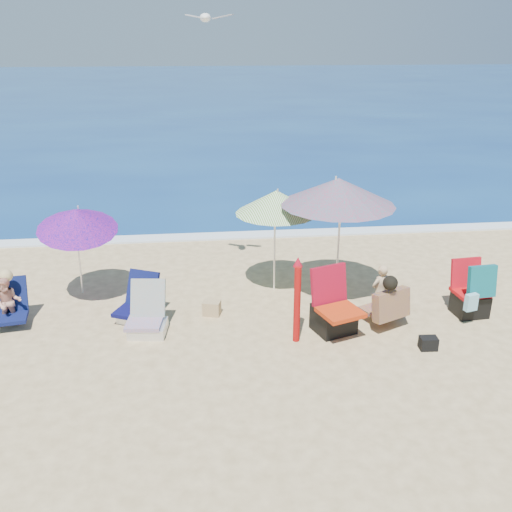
{
  "coord_description": "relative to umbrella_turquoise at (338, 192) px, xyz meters",
  "views": [
    {
      "loc": [
        -1.24,
        -7.74,
        4.6
      ],
      "look_at": [
        -0.3,
        1.0,
        1.1
      ],
      "focal_mm": 39.12,
      "sensor_mm": 36.0,
      "label": 1
    }
  ],
  "objects": [
    {
      "name": "camp_chair_left",
      "position": [
        -0.29,
        -1.26,
        -1.71
      ],
      "size": [
        0.84,
        1.0,
        1.12
      ],
      "color": "#BC300D",
      "rests_on": "ground"
    },
    {
      "name": "umbrella_blue",
      "position": [
        -4.58,
        0.37,
        -0.47
      ],
      "size": [
        1.77,
        1.81,
        1.93
      ],
      "color": "white",
      "rests_on": "ground"
    },
    {
      "name": "person_left",
      "position": [
        -5.66,
        -0.47,
        -1.6
      ],
      "size": [
        0.63,
        0.78,
        0.99
      ],
      "color": "tan",
      "rests_on": "ground"
    },
    {
      "name": "bag_tan",
      "position": [
        -2.28,
        -0.45,
        -1.92
      ],
      "size": [
        0.35,
        0.29,
        0.26
      ],
      "color": "tan",
      "rests_on": "ground"
    },
    {
      "name": "foam",
      "position": [
        -1.2,
        3.6,
        -2.03
      ],
      "size": [
        120.0,
        0.5,
        0.04
      ],
      "color": "white",
      "rests_on": "ground"
    },
    {
      "name": "bag_black_a",
      "position": [
        -3.46,
        0.04,
        -1.94
      ],
      "size": [
        0.3,
        0.23,
        0.21
      ],
      "color": "black",
      "rests_on": "ground"
    },
    {
      "name": "chair_rainbow",
      "position": [
        -3.36,
        -0.94,
        -1.83
      ],
      "size": [
        0.69,
        0.79,
        0.82
      ],
      "color": "#E87251",
      "rests_on": "ground"
    },
    {
      "name": "furled_umbrella",
      "position": [
        -0.96,
        -1.48,
        -1.27
      ],
      "size": [
        0.16,
        0.22,
        1.42
      ],
      "color": "#A00D0B",
      "rests_on": "ground"
    },
    {
      "name": "sea",
      "position": [
        -1.2,
        43.5,
        -2.1
      ],
      "size": [
        120.0,
        80.0,
        0.12
      ],
      "color": "navy",
      "rests_on": "ground"
    },
    {
      "name": "chair_navy",
      "position": [
        -3.54,
        -0.47,
        -1.84
      ],
      "size": [
        0.84,
        0.9,
        0.8
      ],
      "color": "#0B0C41",
      "rests_on": "ground"
    },
    {
      "name": "bag_navy_b",
      "position": [
        0.86,
        -0.78,
        -1.89
      ],
      "size": [
        0.52,
        0.46,
        0.32
      ],
      "color": "#1C1B3B",
      "rests_on": "ground"
    },
    {
      "name": "bag_black_b",
      "position": [
        1.06,
        -1.98,
        -1.94
      ],
      "size": [
        0.28,
        0.2,
        0.21
      ],
      "color": "black",
      "rests_on": "ground"
    },
    {
      "name": "umbrella_striped",
      "position": [
        -1.02,
        0.46,
        -0.29
      ],
      "size": [
        1.78,
        1.78,
        2.01
      ],
      "color": "white",
      "rests_on": "ground"
    },
    {
      "name": "ground",
      "position": [
        -1.2,
        -1.5,
        -2.05
      ],
      "size": [
        120.0,
        120.0,
        0.0
      ],
      "color": "#D8BC84",
      "rests_on": "ground"
    },
    {
      "name": "camp_chair_right",
      "position": [
        2.22,
        -0.95,
        -1.68
      ],
      "size": [
        0.61,
        0.82,
        1.02
      ],
      "color": "red",
      "rests_on": "ground"
    },
    {
      "name": "seagull",
      "position": [
        -2.2,
        0.47,
        2.8
      ],
      "size": [
        0.79,
        0.48,
        0.14
      ],
      "color": "white"
    },
    {
      "name": "person_center",
      "position": [
        0.61,
        -1.07,
        -1.56
      ],
      "size": [
        0.79,
        0.92,
        1.0
      ],
      "color": "tan",
      "rests_on": "ground"
    },
    {
      "name": "umbrella_turquoise",
      "position": [
        0.0,
        0.0,
        0.0
      ],
      "size": [
        2.56,
        2.56,
        2.33
      ],
      "color": "white",
      "rests_on": "ground"
    }
  ]
}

